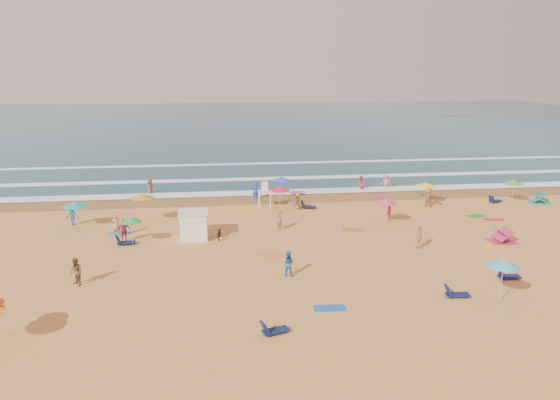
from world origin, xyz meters
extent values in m
plane|color=gold|center=(0.00, 0.00, 0.00)|extent=(220.00, 220.00, 0.00)
cube|color=#0C4756|center=(0.00, 84.00, 0.00)|extent=(220.00, 140.00, 0.18)
plane|color=olive|center=(0.00, 12.50, 0.01)|extent=(220.00, 220.00, 0.00)
cube|color=white|center=(0.00, 15.00, 0.10)|extent=(200.00, 2.20, 0.05)
cube|color=white|center=(0.00, 22.00, 0.10)|extent=(200.00, 1.60, 0.05)
cube|color=white|center=(0.00, 32.00, 0.10)|extent=(200.00, 1.20, 0.05)
cube|color=white|center=(-5.42, 0.84, 1.00)|extent=(2.00, 2.00, 2.00)
cube|color=silver|center=(-5.42, 0.84, 2.06)|extent=(2.20, 2.20, 0.12)
imported|color=black|center=(-3.52, 0.54, 0.47)|extent=(0.77, 1.82, 0.93)
cone|color=green|center=(-9.84, -0.14, 1.91)|extent=(1.60, 1.60, 0.35)
cone|color=#E4FF1A|center=(15.83, 8.54, 1.95)|extent=(2.00, 2.00, 0.35)
cone|color=blue|center=(2.77, 12.50, 2.01)|extent=(1.77, 1.77, 0.35)
cone|color=#EA3479|center=(10.03, 2.51, 2.02)|extent=(1.89, 1.89, 0.35)
cone|color=orange|center=(-9.66, 5.40, 2.35)|extent=(2.01, 2.01, 0.35)
cone|color=#15AFAB|center=(-14.84, 4.77, 1.96)|extent=(1.98, 1.98, 0.35)
cone|color=#38BAFF|center=(11.57, -12.97, 2.30)|extent=(1.72, 1.72, 0.35)
cone|color=green|center=(24.11, 7.76, 2.12)|extent=(1.90, 1.90, 0.35)
cone|color=red|center=(1.94, 7.15, 2.25)|extent=(1.78, 1.78, 0.35)
cube|color=#0E1D46|center=(-1.12, -14.94, 0.17)|extent=(1.41, 0.93, 0.34)
cube|color=#0F1A4C|center=(-10.28, -0.06, 0.17)|extent=(1.37, 0.77, 0.34)
cube|color=#101950|center=(9.58, -11.99, 0.17)|extent=(1.34, 0.65, 0.34)
cube|color=#101852|center=(13.92, -9.78, 0.17)|extent=(1.31, 0.59, 0.34)
cube|color=#0F1D4C|center=(22.83, 8.37, 0.17)|extent=(1.41, 0.97, 0.34)
cube|color=#0E1547|center=(4.77, 8.43, 0.17)|extent=(1.39, 0.84, 0.34)
cube|color=#2390DB|center=(-11.17, 2.88, 0.01)|extent=(1.81, 1.10, 0.03)
cube|color=#FCA31C|center=(-1.02, 9.29, 0.01)|extent=(1.78, 1.02, 0.03)
cube|color=orange|center=(-0.10, -3.84, 0.01)|extent=(1.77, 1.02, 0.03)
cube|color=#D5601A|center=(7.07, 1.37, 0.01)|extent=(1.84, 1.18, 0.03)
cube|color=#1B60AA|center=(2.11, -12.48, 0.01)|extent=(1.70, 0.87, 0.03)
cube|color=#269324|center=(18.76, 4.08, 0.01)|extent=(1.84, 1.20, 0.03)
cube|color=yellow|center=(16.44, -3.44, 0.01)|extent=(1.89, 1.38, 0.03)
cube|color=#C1392D|center=(19.68, 2.79, 0.01)|extent=(1.84, 1.19, 0.03)
imported|color=#A9814E|center=(15.87, 7.80, 0.93)|extent=(1.62, 1.59, 1.86)
imported|color=#C6313F|center=(10.68, 3.66, 0.87)|extent=(1.10, 1.29, 1.74)
imported|color=#254CAF|center=(0.21, 12.52, 0.83)|extent=(0.66, 0.49, 1.67)
imported|color=tan|center=(-11.31, 2.01, 0.90)|extent=(0.70, 0.50, 1.80)
imported|color=brown|center=(-10.18, 16.02, 0.69)|extent=(0.63, 0.94, 1.88)
imported|color=#BD2F5E|center=(-10.55, 0.66, 0.88)|extent=(1.09, 0.59, 1.76)
imported|color=brown|center=(-12.11, -7.45, 0.85)|extent=(1.03, 1.05, 1.70)
imported|color=tan|center=(10.53, -3.58, 0.85)|extent=(0.59, 1.06, 1.71)
imported|color=tan|center=(14.29, 15.41, 0.67)|extent=(1.37, 1.25, 1.85)
imported|color=#987746|center=(3.72, 8.39, 0.77)|extent=(0.58, 0.80, 1.53)
imported|color=#2666B2|center=(0.56, -7.50, 0.79)|extent=(0.93, 0.83, 1.59)
imported|color=#D93656|center=(11.52, 15.24, 0.64)|extent=(0.77, 0.93, 1.78)
imported|color=#2245A1|center=(-15.36, 5.67, 0.82)|extent=(1.17, 0.85, 1.63)
imported|color=brown|center=(1.30, 2.29, 0.78)|extent=(0.61, 0.68, 1.55)
camera|label=1|loc=(-4.00, -39.02, 12.72)|focal=35.00mm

